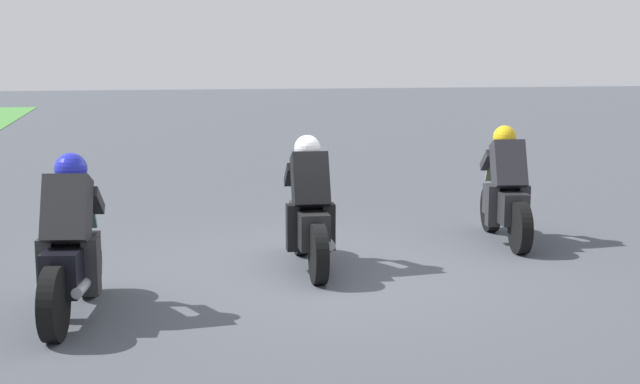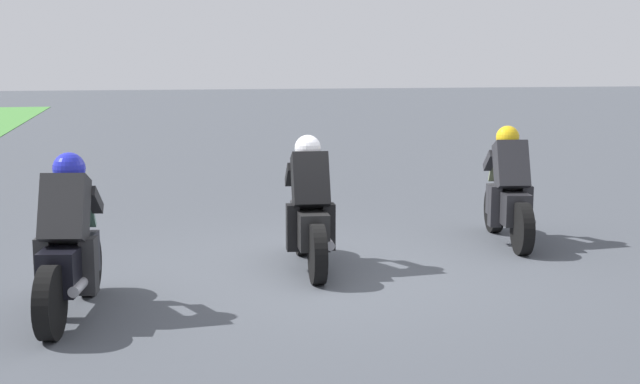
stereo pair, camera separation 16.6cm
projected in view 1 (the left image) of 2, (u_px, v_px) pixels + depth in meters
name	position (u px, v px, depth m)	size (l,w,h in m)	color
ground_plane	(323.00, 272.00, 9.67)	(120.00, 120.00, 0.00)	#44484F
rider_lane_a	(506.00, 195.00, 11.15)	(2.03, 0.61, 1.51)	black
rider_lane_b	(309.00, 214.00, 9.73)	(2.04, 0.55, 1.51)	black
rider_lane_c	(71.00, 251.00, 7.88)	(2.03, 0.61, 1.51)	black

